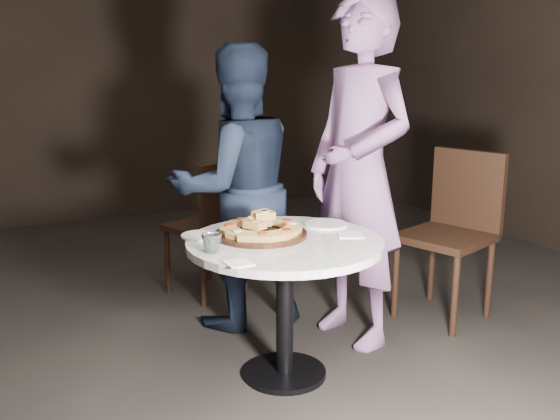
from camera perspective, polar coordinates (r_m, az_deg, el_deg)
name	(u,v)px	position (r m, az deg, el deg)	size (l,w,h in m)	color
floor	(258,371)	(3.17, -2.03, -14.51)	(7.00, 7.00, 0.00)	black
table	(285,266)	(2.91, 0.44, -5.14)	(1.15, 1.15, 0.68)	black
serving_board	(261,234)	(2.93, -1.76, -2.21)	(0.44, 0.44, 0.02)	black
focaccia_pile	(261,226)	(2.92, -1.77, -1.48)	(0.39, 0.39, 0.10)	#AC8642
plate_left	(200,236)	(2.94, -7.33, -2.33)	(0.18, 0.18, 0.01)	white
plate_right	(326,224)	(3.13, 4.22, -1.31)	(0.21, 0.21, 0.01)	white
water_glass	(212,243)	(2.69, -6.27, -3.02)	(0.09, 0.09, 0.08)	silver
napkin_near	(238,263)	(2.54, -3.82, -4.86)	(0.10, 0.10, 0.01)	white
napkin_far	(350,235)	(2.96, 6.45, -2.26)	(0.12, 0.12, 0.01)	white
chair_far	(215,219)	(3.97, -6.00, -0.81)	(0.54, 0.55, 0.89)	black
chair_right	(455,222)	(3.81, 15.70, -1.06)	(0.60, 0.58, 0.98)	black
diner_navy	(236,188)	(3.50, -4.05, 1.99)	(0.77, 0.60, 1.59)	black
diner_teal	(359,173)	(3.28, 7.23, 3.37)	(0.67, 0.44, 1.83)	slate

